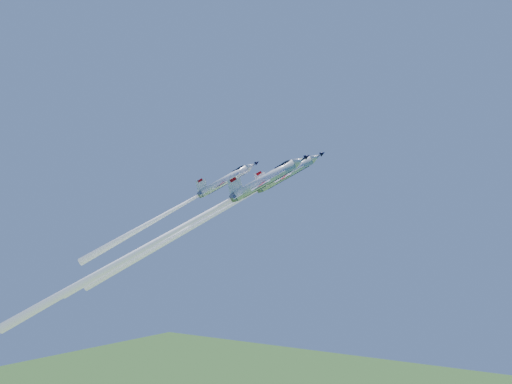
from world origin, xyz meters
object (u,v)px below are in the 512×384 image
Objects in this scene: jet_lead at (211,216)px; jet_slot at (174,209)px; jet_right at (163,238)px; jet_left at (184,228)px.

jet_slot is at bearing -103.13° from jet_lead.
jet_right is 8.87m from jet_slot.
jet_left is at bearing 166.39° from jet_right.
jet_lead is 10.24m from jet_left.
jet_right is at bearing -63.64° from jet_lead.
jet_left reaches higher than jet_slot.
jet_lead is 8.11m from jet_slot.
jet_left is 0.83× the size of jet_right.
jet_right is (-4.78, -9.20, -4.42)m from jet_lead.
jet_slot is (-2.56, 6.08, 5.93)m from jet_right.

